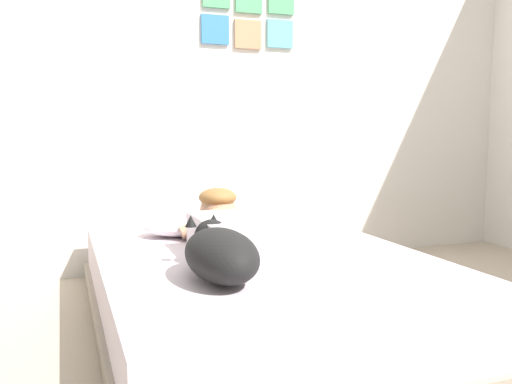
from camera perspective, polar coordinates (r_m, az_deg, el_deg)
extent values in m
plane|color=tan|center=(2.46, 11.06, -15.21)|extent=(12.28, 12.28, 0.00)
cube|color=silver|center=(3.67, -1.09, 11.91)|extent=(4.14, 0.10, 2.50)
cube|color=#3372B2|center=(3.59, -4.42, 17.02)|extent=(0.18, 0.02, 0.18)
cube|color=tan|center=(3.65, -0.88, 16.58)|extent=(0.18, 0.02, 0.18)
cube|color=#59A5B2|center=(3.74, 2.58, 16.61)|extent=(0.18, 0.02, 0.18)
cube|color=#4C9966|center=(3.78, 2.70, 19.92)|extent=(0.18, 0.02, 0.18)
cube|color=gray|center=(2.58, 0.31, -12.70)|extent=(1.49, 2.07, 0.11)
cube|color=silver|center=(2.53, 0.32, -9.07)|extent=(1.44, 2.01, 0.23)
ellipsoid|color=silver|center=(2.93, -7.00, -3.56)|extent=(0.52, 0.32, 0.11)
cube|color=silver|center=(2.36, -0.73, -5.10)|extent=(0.42, 0.64, 0.18)
ellipsoid|color=tan|center=(2.67, -3.17, -3.30)|extent=(0.32, 0.20, 0.16)
sphere|color=tan|center=(2.82, -4.13, -1.98)|extent=(0.19, 0.19, 0.19)
ellipsoid|color=olive|center=(2.81, -4.14, -0.56)|extent=(0.20, 0.20, 0.10)
cylinder|color=tan|center=(2.79, -5.99, -3.56)|extent=(0.23, 0.07, 0.14)
cylinder|color=tan|center=(2.84, -2.07, -3.33)|extent=(0.23, 0.07, 0.14)
ellipsoid|color=black|center=(2.02, -3.76, -6.79)|extent=(0.26, 0.48, 0.20)
sphere|color=black|center=(2.27, -4.79, -4.81)|extent=(0.15, 0.15, 0.15)
cone|color=black|center=(2.26, -7.02, -3.10)|extent=(0.05, 0.05, 0.05)
cone|color=black|center=(2.28, -4.58, -2.97)|extent=(0.05, 0.05, 0.05)
cylinder|color=teal|center=(2.91, -1.18, -3.95)|extent=(0.09, 0.09, 0.07)
torus|color=teal|center=(2.93, -0.12, -3.88)|extent=(0.05, 0.01, 0.05)
cube|color=black|center=(2.24, 0.19, -8.02)|extent=(0.07, 0.14, 0.01)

